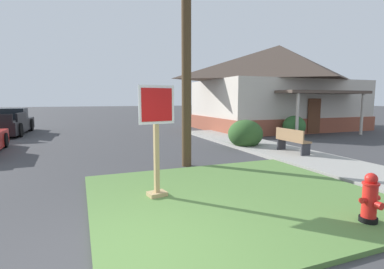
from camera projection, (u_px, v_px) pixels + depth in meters
The scene contains 11 objects.
ground_plane at pixel (129, 262), 3.59m from camera, with size 160.00×160.00×0.00m, color #3D3D3F.
grass_corner_patch at pixel (236, 196), 5.92m from camera, with size 5.73×5.14×0.08m, color #567F3D.
sidewalk_strip at pixel (281, 152), 10.80m from camera, with size 2.20×14.75×0.12m, color #9E9B93.
fire_hydrant at pixel (370, 199), 4.54m from camera, with size 0.38×0.34×0.80m.
stop_sign at pixel (157, 143), 5.67m from camera, with size 0.74×0.34×2.21m.
manhole_cover at pixel (144, 197), 5.95m from camera, with size 0.70×0.70×0.02m, color black.
pickup_truck_black at pixel (7, 124), 16.53m from camera, with size 2.24×5.37×1.48m.
street_bench at pixel (292, 140), 10.26m from camera, with size 0.41×1.42×0.85m.
corner_house at pixel (278, 86), 19.52m from camera, with size 10.76×8.24×5.59m.
shrub_near_porch at pixel (294, 126), 15.52m from camera, with size 1.20×1.20×1.13m, color #336631.
shrub_by_curb at pixel (245, 134), 11.94m from camera, with size 1.44×1.44×1.17m, color #305827.
Camera 1 is at (-0.50, -3.42, 2.03)m, focal length 26.93 mm.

